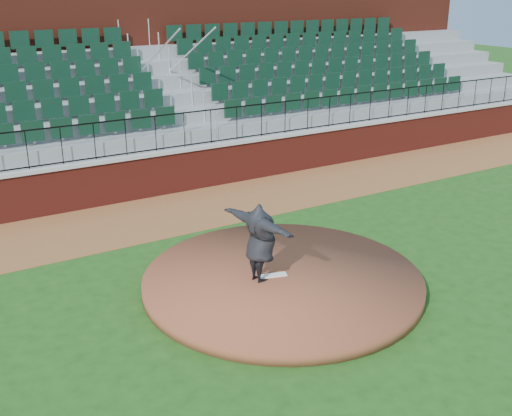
{
  "coord_description": "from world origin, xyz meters",
  "views": [
    {
      "loc": [
        -6.33,
        -9.07,
        5.82
      ],
      "look_at": [
        0.0,
        1.5,
        1.3
      ],
      "focal_mm": 43.38,
      "sensor_mm": 36.0,
      "label": 1
    }
  ],
  "objects": [
    {
      "name": "concourse_wall",
      "position": [
        0.0,
        12.52,
        2.75
      ],
      "size": [
        34.0,
        0.5,
        5.5
      ],
      "primitive_type": "cube",
      "color": "maroon",
      "rests_on": "ground"
    },
    {
      "name": "field_wall",
      "position": [
        0.0,
        7.0,
        0.6
      ],
      "size": [
        34.0,
        0.35,
        1.2
      ],
      "primitive_type": "cube",
      "color": "maroon",
      "rests_on": "ground"
    },
    {
      "name": "ground",
      "position": [
        0.0,
        0.0,
        0.0
      ],
      "size": [
        90.0,
        90.0,
        0.0
      ],
      "primitive_type": "plane",
      "color": "#1C4914",
      "rests_on": "ground"
    },
    {
      "name": "wall_railing",
      "position": [
        0.0,
        7.0,
        1.8
      ],
      "size": [
        34.0,
        0.05,
        1.0
      ],
      "primitive_type": null,
      "color": "black",
      "rests_on": "wall_cap"
    },
    {
      "name": "wall_cap",
      "position": [
        0.0,
        7.0,
        1.25
      ],
      "size": [
        34.0,
        0.45,
        0.1
      ],
      "primitive_type": "cube",
      "color": "#B7B7B7",
      "rests_on": "field_wall"
    },
    {
      "name": "warning_track",
      "position": [
        0.0,
        5.4,
        0.01
      ],
      "size": [
        34.0,
        3.2,
        0.01
      ],
      "primitive_type": "cube",
      "color": "brown",
      "rests_on": "ground"
    },
    {
      "name": "seating_stands",
      "position": [
        0.0,
        9.72,
        2.3
      ],
      "size": [
        34.0,
        5.1,
        4.6
      ],
      "primitive_type": null,
      "color": "gray",
      "rests_on": "ground"
    },
    {
      "name": "pitcher",
      "position": [
        -0.59,
        0.36,
        1.06
      ],
      "size": [
        0.85,
        2.04,
        1.61
      ],
      "primitive_type": "imported",
      "rotation": [
        0.0,
        0.0,
        1.73
      ],
      "color": "black",
      "rests_on": "pitchers_mound"
    },
    {
      "name": "pitchers_mound",
      "position": [
        -0.09,
        0.3,
        0.12
      ],
      "size": [
        5.64,
        5.64,
        0.25
      ],
      "primitive_type": "cylinder",
      "color": "brown",
      "rests_on": "ground"
    },
    {
      "name": "pitching_rubber",
      "position": [
        -0.29,
        0.36,
        0.27
      ],
      "size": [
        0.59,
        0.28,
        0.04
      ],
      "primitive_type": "cube",
      "rotation": [
        0.0,
        0.0,
        -0.26
      ],
      "color": "white",
      "rests_on": "pitchers_mound"
    }
  ]
}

